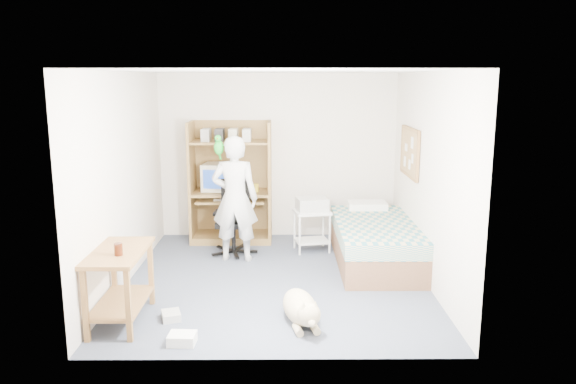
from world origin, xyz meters
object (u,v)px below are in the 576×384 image
Objects in this scene: computer_hutch at (231,187)px; person at (235,199)px; bed at (375,242)px; side_desk at (120,275)px; office_chair at (234,228)px; dog at (301,308)px; printer_cart at (312,224)px.

computer_hutch is 1.06× the size of person.
person is at bearing 174.98° from bed.
side_desk is 0.59× the size of person.
person reaches higher than office_chair.
dog is at bearing -65.28° from office_chair.
side_desk is 1.01× the size of dog.
computer_hutch is at bearing 96.00° from dog.
bed is 1.95m from person.
office_chair is 0.57m from person.
printer_cart is (1.10, 0.08, 0.03)m from office_chair.
person is 1.21m from printer_cart.
office_chair is 1.10m from printer_cart.
computer_hutch is 1.80× the size of side_desk.
dog is 1.68× the size of printer_cart.
bed is 0.99m from printer_cart.
office_chair is 2.51m from dog.
side_desk is at bearing -106.14° from computer_hutch.
person is at bearing -81.88° from computer_hutch.
side_desk is at bearing -147.50° from bed.
dog is at bearing -118.98° from bed.
office_chair reaches higher than dog.
computer_hutch is 1.82× the size of dog.
computer_hutch is 0.89× the size of bed.
office_chair is 0.60× the size of person.
bed is 2.14m from dog.
printer_cart is at bearing 145.76° from bed.
dog is (0.83, -2.04, -0.68)m from person.
bed is 2.02× the size of side_desk.
side_desk is at bearing 166.39° from dog.
side_desk is 3.13m from printer_cart.
office_chair is at bearing 67.62° from side_desk.
person is (0.14, -0.96, 0.03)m from computer_hutch.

